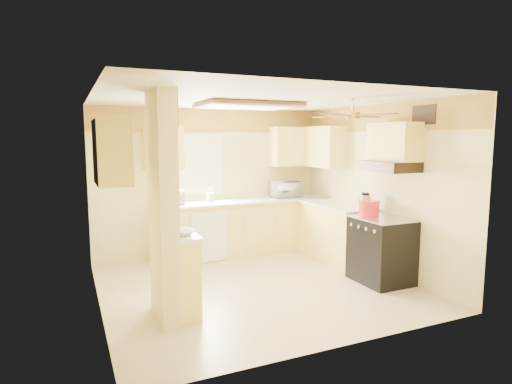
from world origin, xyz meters
name	(u,v)px	position (x,y,z in m)	size (l,w,h in m)	color
floor	(256,286)	(0.00, 0.00, 0.00)	(4.00, 4.00, 0.00)	#C9B48B
ceiling	(256,99)	(0.00, 0.00, 2.50)	(4.00, 4.00, 0.00)	white
wall_back	(211,182)	(0.00, 1.90, 1.25)	(4.00, 4.00, 0.00)	#DBCB86
wall_front	(340,220)	(0.00, -1.90, 1.25)	(4.00, 4.00, 0.00)	#DBCB86
wall_left	(96,205)	(-2.00, 0.00, 1.25)	(3.80, 3.80, 0.00)	#DBCB86
wall_right	(376,188)	(2.00, 0.00, 1.25)	(3.80, 3.80, 0.00)	#DBCB86
wallpaper_border	(211,120)	(0.00, 1.88, 2.30)	(4.00, 0.02, 0.40)	yellow
partition_column	(163,208)	(-1.35, -0.55, 1.25)	(0.20, 0.70, 2.50)	#DBCB86
partition_ledge	(184,277)	(-1.13, -0.55, 0.45)	(0.25, 0.55, 0.90)	#FFEB7B
ledge_top	(183,236)	(-1.13, -0.55, 0.92)	(0.28, 0.58, 0.04)	silver
lower_cabinets_back	(245,228)	(0.50, 1.60, 0.45)	(3.00, 0.60, 0.90)	#FFEB7B
lower_cabinets_right	(336,233)	(1.70, 0.60, 0.45)	(0.60, 1.40, 0.90)	#FFEB7B
countertop_back	(245,201)	(0.50, 1.59, 0.92)	(3.04, 0.64, 0.04)	silver
countertop_right	(336,205)	(1.69, 0.60, 0.92)	(0.64, 1.44, 0.04)	silver
dishwasher_panel	(209,237)	(-0.25, 1.29, 0.43)	(0.58, 0.02, 0.80)	white
window	(197,165)	(-0.25, 1.89, 1.55)	(0.92, 0.02, 1.02)	white
upper_cab_back_left	(163,148)	(-0.85, 1.72, 1.85)	(0.60, 0.35, 0.70)	#FFEB7B
upper_cab_back_right	(295,146)	(1.55, 1.72, 1.85)	(0.90, 0.35, 0.70)	#FFEB7B
upper_cab_right	(322,147)	(1.82, 1.25, 1.85)	(0.35, 1.00, 0.70)	#FFEB7B
upper_cab_left_wall	(112,152)	(-1.82, -0.25, 1.85)	(0.35, 0.75, 0.70)	#FFEB7B
upper_cab_over_stove	(395,142)	(1.82, -0.55, 1.95)	(0.35, 0.76, 0.52)	#FFEB7B
stove	(381,250)	(1.67, -0.55, 0.46)	(0.68, 0.77, 0.92)	black
range_hood	(389,166)	(1.74, -0.55, 1.62)	(0.50, 0.76, 0.14)	black
poster_menu	(172,152)	(-1.24, -0.55, 1.85)	(0.02, 0.42, 0.57)	black
poster_nashville	(173,212)	(-1.24, -0.55, 1.20)	(0.02, 0.42, 0.57)	black
ceiling_light_panel	(248,106)	(0.10, 0.50, 2.46)	(1.35, 0.95, 0.06)	brown
ceiling_fan	(352,115)	(1.00, -0.70, 2.29)	(1.15, 1.15, 0.26)	gold
vent_grate	(424,115)	(1.98, -0.90, 2.30)	(0.02, 0.40, 0.25)	black
microwave	(286,189)	(1.32, 1.63, 1.08)	(0.52, 0.35, 0.29)	white
bowl	(183,233)	(-1.14, -0.60, 0.97)	(0.24, 0.24, 0.06)	white
dutch_oven	(369,208)	(1.63, -0.30, 1.02)	(0.30, 0.30, 0.20)	red
kettle	(365,202)	(1.74, -0.07, 1.06)	(0.17, 0.17, 0.26)	silver
dish_rack	(171,199)	(-0.77, 1.63, 1.02)	(0.41, 0.31, 0.23)	tan
utensil_crock	(210,197)	(-0.09, 1.70, 1.02)	(0.12, 0.12, 0.24)	white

